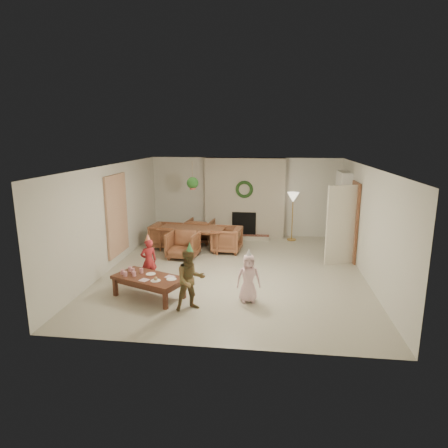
% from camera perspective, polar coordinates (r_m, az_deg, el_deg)
% --- Properties ---
extents(floor, '(7.00, 7.00, 0.00)m').
position_cam_1_polar(floor, '(9.38, 1.53, -6.86)').
color(floor, '#B7B29E').
rests_on(floor, ground).
extents(ceiling, '(7.00, 7.00, 0.00)m').
position_cam_1_polar(ceiling, '(8.85, 1.62, 8.55)').
color(ceiling, white).
rests_on(ceiling, wall_back).
extents(wall_back, '(7.00, 0.00, 7.00)m').
position_cam_1_polar(wall_back, '(12.47, 3.14, 4.02)').
color(wall_back, silver).
rests_on(wall_back, floor).
extents(wall_front, '(7.00, 0.00, 7.00)m').
position_cam_1_polar(wall_front, '(5.69, -1.88, -6.84)').
color(wall_front, silver).
rests_on(wall_front, floor).
extents(wall_left, '(0.00, 7.00, 7.00)m').
position_cam_1_polar(wall_left, '(9.78, -16.20, 1.06)').
color(wall_left, silver).
rests_on(wall_left, floor).
extents(wall_right, '(0.00, 7.00, 7.00)m').
position_cam_1_polar(wall_right, '(9.25, 20.41, 0.09)').
color(wall_right, silver).
rests_on(wall_right, floor).
extents(fireplace_mass, '(2.50, 0.40, 2.50)m').
position_cam_1_polar(fireplace_mass, '(12.27, 3.08, 3.88)').
color(fireplace_mass, '#501517').
rests_on(fireplace_mass, floor).
extents(fireplace_hearth, '(1.60, 0.30, 0.12)m').
position_cam_1_polar(fireplace_hearth, '(12.17, 2.89, -1.92)').
color(fireplace_hearth, '#5C2219').
rests_on(fireplace_hearth, floor).
extents(fireplace_firebox, '(0.75, 0.12, 0.75)m').
position_cam_1_polar(fireplace_firebox, '(12.24, 2.97, 0.05)').
color(fireplace_firebox, black).
rests_on(fireplace_firebox, floor).
extents(fireplace_wreath, '(0.54, 0.10, 0.54)m').
position_cam_1_polar(fireplace_wreath, '(12.00, 3.01, 5.12)').
color(fireplace_wreath, '#1A3B16').
rests_on(fireplace_wreath, fireplace_mass).
extents(floor_lamp_base, '(0.28, 0.28, 0.03)m').
position_cam_1_polar(floor_lamp_base, '(12.22, 9.93, -2.26)').
color(floor_lamp_base, gold).
rests_on(floor_lamp_base, floor).
extents(floor_lamp_post, '(0.03, 0.03, 1.34)m').
position_cam_1_polar(floor_lamp_post, '(12.06, 10.05, 0.86)').
color(floor_lamp_post, gold).
rests_on(floor_lamp_post, floor).
extents(floor_lamp_shade, '(0.36, 0.36, 0.30)m').
position_cam_1_polar(floor_lamp_shade, '(11.95, 10.17, 3.89)').
color(floor_lamp_shade, beige).
rests_on(floor_lamp_shade, floor_lamp_post).
extents(bookshelf_carcass, '(0.30, 1.00, 2.20)m').
position_cam_1_polar(bookshelf_carcass, '(11.45, 17.02, 1.92)').
color(bookshelf_carcass, white).
rests_on(bookshelf_carcass, floor).
extents(bookshelf_shelf_a, '(0.30, 0.92, 0.03)m').
position_cam_1_polar(bookshelf_shelf_a, '(11.59, 16.71, -1.24)').
color(bookshelf_shelf_a, white).
rests_on(bookshelf_shelf_a, bookshelf_carcass).
extents(bookshelf_shelf_b, '(0.30, 0.92, 0.03)m').
position_cam_1_polar(bookshelf_shelf_b, '(11.50, 16.84, 0.70)').
color(bookshelf_shelf_b, white).
rests_on(bookshelf_shelf_b, bookshelf_carcass).
extents(bookshelf_shelf_c, '(0.30, 0.92, 0.03)m').
position_cam_1_polar(bookshelf_shelf_c, '(11.42, 16.97, 2.66)').
color(bookshelf_shelf_c, white).
rests_on(bookshelf_shelf_c, bookshelf_carcass).
extents(bookshelf_shelf_d, '(0.30, 0.92, 0.03)m').
position_cam_1_polar(bookshelf_shelf_d, '(11.36, 17.10, 4.64)').
color(bookshelf_shelf_d, white).
rests_on(bookshelf_shelf_d, bookshelf_carcass).
extents(books_row_lower, '(0.20, 0.40, 0.24)m').
position_cam_1_polar(books_row_lower, '(11.41, 16.78, -0.73)').
color(books_row_lower, maroon).
rests_on(books_row_lower, bookshelf_shelf_a).
extents(books_row_mid, '(0.20, 0.44, 0.24)m').
position_cam_1_polar(books_row_mid, '(11.52, 16.75, 1.43)').
color(books_row_mid, '#2A459C').
rests_on(books_row_mid, bookshelf_shelf_b).
extents(books_row_upper, '(0.20, 0.36, 0.22)m').
position_cam_1_polar(books_row_upper, '(11.30, 17.00, 3.22)').
color(books_row_upper, '#A89F24').
rests_on(books_row_upper, bookshelf_shelf_c).
extents(door_frame, '(0.05, 0.86, 2.04)m').
position_cam_1_polar(door_frame, '(10.43, 18.64, 0.32)').
color(door_frame, brown).
rests_on(door_frame, floor).
extents(door_leaf, '(0.77, 0.32, 2.00)m').
position_cam_1_polar(door_leaf, '(10.00, 16.92, -0.20)').
color(door_leaf, beige).
rests_on(door_leaf, floor).
extents(curtain_panel, '(0.06, 1.20, 2.00)m').
position_cam_1_polar(curtain_panel, '(9.95, -15.54, 1.29)').
color(curtain_panel, beige).
rests_on(curtain_panel, wall_left).
extents(dining_table, '(1.92, 1.21, 0.64)m').
position_cam_1_polar(dining_table, '(11.01, -4.70, -2.15)').
color(dining_table, brown).
rests_on(dining_table, floor).
extents(dining_chair_near, '(0.84, 0.86, 0.71)m').
position_cam_1_polar(dining_chair_near, '(10.26, -6.08, -3.10)').
color(dining_chair_near, brown).
rests_on(dining_chair_near, floor).
extents(dining_chair_far, '(0.84, 0.86, 0.71)m').
position_cam_1_polar(dining_chair_far, '(11.74, -3.50, -1.00)').
color(dining_chair_far, brown).
rests_on(dining_chair_far, floor).
extents(dining_chair_left, '(0.86, 0.84, 0.71)m').
position_cam_1_polar(dining_chair_left, '(11.26, -8.59, -1.72)').
color(dining_chair_left, brown).
rests_on(dining_chair_left, floor).
extents(dining_chair_right, '(0.86, 0.84, 0.71)m').
position_cam_1_polar(dining_chair_right, '(10.74, 0.40, -2.30)').
color(dining_chair_right, brown).
rests_on(dining_chair_right, floor).
extents(hanging_plant_cord, '(0.01, 0.01, 0.70)m').
position_cam_1_polar(hanging_plant_cord, '(10.56, -4.69, 7.31)').
color(hanging_plant_cord, tan).
rests_on(hanging_plant_cord, ceiling).
extents(hanging_plant_pot, '(0.16, 0.16, 0.12)m').
position_cam_1_polar(hanging_plant_pot, '(10.60, -4.65, 5.43)').
color(hanging_plant_pot, '#A13E34').
rests_on(hanging_plant_pot, hanging_plant_cord).
extents(hanging_plant_foliage, '(0.32, 0.32, 0.32)m').
position_cam_1_polar(hanging_plant_foliage, '(10.58, -4.67, 6.07)').
color(hanging_plant_foliage, '#194617').
rests_on(hanging_plant_foliage, hanging_plant_pot).
extents(coffee_table_top, '(1.57, 1.19, 0.06)m').
position_cam_1_polar(coffee_table_top, '(7.91, -11.07, -7.84)').
color(coffee_table_top, '#592D1D').
rests_on(coffee_table_top, floor).
extents(coffee_table_apron, '(1.43, 1.05, 0.09)m').
position_cam_1_polar(coffee_table_apron, '(7.94, -11.04, -8.35)').
color(coffee_table_apron, '#592D1D').
rests_on(coffee_table_apron, floor).
extents(coffee_leg_fl, '(0.10, 0.10, 0.37)m').
position_cam_1_polar(coffee_leg_fl, '(8.21, -15.74, -8.93)').
color(coffee_leg_fl, '#592D1D').
rests_on(coffee_leg_fl, floor).
extents(coffee_leg_fr, '(0.10, 0.10, 0.37)m').
position_cam_1_polar(coffee_leg_fr, '(7.41, -8.64, -11.02)').
color(coffee_leg_fr, '#592D1D').
rests_on(coffee_leg_fr, floor).
extents(coffee_leg_bl, '(0.10, 0.10, 0.37)m').
position_cam_1_polar(coffee_leg_bl, '(8.59, -13.01, -7.79)').
color(coffee_leg_bl, '#592D1D').
rests_on(coffee_leg_bl, floor).
extents(coffee_leg_br, '(0.10, 0.10, 0.37)m').
position_cam_1_polar(coffee_leg_br, '(7.83, -6.01, -9.60)').
color(coffee_leg_br, '#592D1D').
rests_on(coffee_leg_br, floor).
extents(cup_a, '(0.10, 0.10, 0.10)m').
position_cam_1_polar(cup_a, '(8.13, -14.76, -6.87)').
color(cup_a, white).
rests_on(cup_a, coffee_table_top).
extents(cup_b, '(0.10, 0.10, 0.10)m').
position_cam_1_polar(cup_b, '(8.27, -13.71, -6.46)').
color(cup_b, white).
rests_on(cup_b, coffee_table_top).
extents(cup_c, '(0.10, 0.10, 0.10)m').
position_cam_1_polar(cup_c, '(8.00, -14.36, -7.16)').
color(cup_c, white).
rests_on(cup_c, coffee_table_top).
extents(cup_d, '(0.10, 0.10, 0.10)m').
position_cam_1_polar(cup_d, '(8.15, -13.30, -6.73)').
color(cup_d, white).
rests_on(cup_d, coffee_table_top).
extents(cup_e, '(0.10, 0.10, 0.10)m').
position_cam_1_polar(cup_e, '(7.96, -13.13, -7.20)').
color(cup_e, white).
rests_on(cup_e, coffee_table_top).
extents(cup_f, '(0.10, 0.10, 0.10)m').
position_cam_1_polar(cup_f, '(8.11, -12.09, -6.76)').
color(cup_f, white).
rests_on(cup_f, coffee_table_top).
extents(plate_a, '(0.25, 0.25, 0.01)m').
position_cam_1_polar(plate_a, '(8.03, -10.77, -7.25)').
color(plate_a, white).
rests_on(plate_a, coffee_table_top).
extents(plate_b, '(0.25, 0.25, 0.01)m').
position_cam_1_polar(plate_b, '(7.66, -10.06, -8.22)').
color(plate_b, white).
rests_on(plate_b, coffee_table_top).
extents(plate_c, '(0.25, 0.25, 0.01)m').
position_cam_1_polar(plate_c, '(7.69, -7.76, -8.05)').
color(plate_c, white).
rests_on(plate_c, coffee_table_top).
extents(food_scoop, '(0.10, 0.10, 0.08)m').
position_cam_1_polar(food_scoop, '(7.64, -10.07, -7.92)').
color(food_scoop, tan).
rests_on(food_scoop, plate_b).
extents(napkin_left, '(0.21, 0.21, 0.01)m').
position_cam_1_polar(napkin_left, '(7.73, -11.72, -8.10)').
color(napkin_left, '#DDA3BC').
rests_on(napkin_left, coffee_table_top).
extents(napkin_right, '(0.21, 0.21, 0.01)m').
position_cam_1_polar(napkin_right, '(7.81, -8.01, -7.72)').
color(napkin_right, '#DDA3BC').
rests_on(napkin_right, coffee_table_top).
extents(child_red, '(0.43, 0.40, 0.99)m').
position_cam_1_polar(child_red, '(8.66, -11.05, -5.36)').
color(child_red, '#A52327').
rests_on(child_red, floor).
extents(party_hat_red, '(0.16, 0.16, 0.19)m').
position_cam_1_polar(party_hat_red, '(8.50, -11.20, -1.94)').
color(party_hat_red, gold).
rests_on(party_hat_red, child_red).
extents(child_plaid, '(0.70, 0.65, 1.16)m').
position_cam_1_polar(child_plaid, '(7.20, -5.00, -8.22)').
color(child_plaid, brown).
rests_on(child_plaid, floor).
extents(party_hat_plaid, '(0.15, 0.15, 0.19)m').
position_cam_1_polar(party_hat_plaid, '(7.00, -5.10, -3.45)').
color(party_hat_plaid, '#46A45B').
rests_on(party_hat_plaid, child_plaid).
extents(child_pink, '(0.51, 0.38, 0.95)m').
position_cam_1_polar(child_pink, '(7.56, 3.62, -7.99)').
color(child_pink, '#FFCBD6').
rests_on(child_pink, floor).
extents(party_hat_pink, '(0.13, 0.13, 0.17)m').
position_cam_1_polar(party_hat_pink, '(7.40, 3.68, -4.26)').
color(party_hat_pink, silver).
rests_on(party_hat_pink, child_pink).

